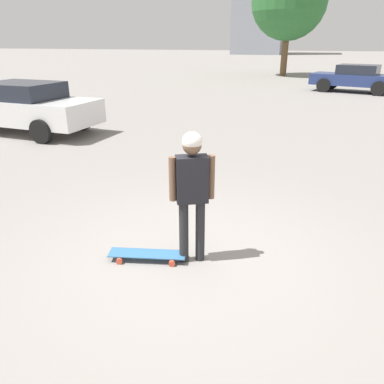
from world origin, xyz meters
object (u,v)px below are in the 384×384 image
(person, at_px, (192,183))
(car_parked_near, at_px, (22,107))
(car_parked_far, at_px, (355,78))
(skateboard, at_px, (147,254))

(person, relative_size, car_parked_near, 0.35)
(car_parked_near, relative_size, car_parked_far, 1.01)
(car_parked_near, xyz_separation_m, car_parked_far, (-13.38, 9.89, -0.01))
(skateboard, bearing_deg, car_parked_far, -114.62)
(skateboard, height_order, car_parked_near, car_parked_near)
(car_parked_near, bearing_deg, car_parked_far, -124.20)
(car_parked_near, bearing_deg, person, 146.36)
(car_parked_near, height_order, car_parked_far, car_parked_near)
(person, relative_size, skateboard, 1.66)
(skateboard, height_order, car_parked_far, car_parked_far)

